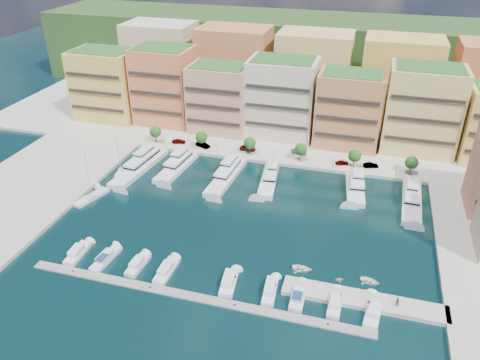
{
  "coord_description": "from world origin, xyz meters",
  "views": [
    {
      "loc": [
        25.5,
        -94.29,
        66.18
      ],
      "look_at": [
        -3.89,
        8.12,
        6.0
      ],
      "focal_mm": 35.0,
      "sensor_mm": 36.0,
      "label": 1
    }
  ],
  "objects_px": {
    "tree_2": "(250,143)",
    "yacht_6": "(412,199)",
    "yacht_2": "(227,174)",
    "tender_1": "(339,279)",
    "car_5": "(371,165)",
    "car_4": "(342,163)",
    "person_1": "(397,301)",
    "yacht_1": "(177,166)",
    "tree_5": "(412,163)",
    "lamppost_0": "(164,139)",
    "lamppost_2": "(273,152)",
    "person_0": "(341,296)",
    "cruiser_0": "(78,253)",
    "sailboat_2": "(120,177)",
    "yacht_3": "(270,178)",
    "yacht_0": "(141,165)",
    "cruiser_8": "(335,304)",
    "car_0": "(179,141)",
    "tree_4": "(355,156)",
    "tree_3": "(301,149)",
    "tree_0": "(155,132)",
    "cruiser_6": "(270,291)",
    "cruiser_3": "(166,271)",
    "yacht_5": "(355,187)",
    "tender_2": "(370,281)",
    "lamppost_1": "(217,145)",
    "sailboat_1": "(91,198)",
    "lamppost_4": "(397,167)",
    "tree_1": "(201,137)",
    "cruiser_2": "(138,265)",
    "tender_0": "(302,269)",
    "cruiser_5": "(229,283)",
    "car_1": "(203,145)",
    "cruiser_7": "(298,297)",
    "car_3": "(299,152)",
    "lamppost_3": "(333,159)",
    "cruiser_9": "(374,311)"
  },
  "relations": [
    {
      "from": "yacht_2",
      "to": "tender_1",
      "type": "height_order",
      "value": "yacht_2"
    },
    {
      "from": "yacht_3",
      "to": "person_1",
      "type": "height_order",
      "value": "yacht_3"
    },
    {
      "from": "tree_2",
      "to": "cruiser_0",
      "type": "bearing_deg",
      "value": -112.72
    },
    {
      "from": "tree_0",
      "to": "person_0",
      "type": "height_order",
      "value": "tree_0"
    },
    {
      "from": "yacht_6",
      "to": "tender_2",
      "type": "xyz_separation_m",
      "value": [
        -9.19,
        -34.9,
        -0.79
      ]
    },
    {
      "from": "lamppost_3",
      "to": "yacht_2",
      "type": "bearing_deg",
      "value": -156.15
    },
    {
      "from": "lamppost_4",
      "to": "tender_1",
      "type": "xyz_separation_m",
      "value": [
        -11.17,
        -48.31,
        -3.39
      ]
    },
    {
      "from": "tree_2",
      "to": "sailboat_2",
      "type": "height_order",
      "value": "sailboat_2"
    },
    {
      "from": "lamppost_2",
      "to": "cruiser_5",
      "type": "bearing_deg",
      "value": -86.81
    },
    {
      "from": "sailboat_1",
      "to": "lamppost_4",
      "type": "bearing_deg",
      "value": 23.22
    },
    {
      "from": "yacht_2",
      "to": "car_0",
      "type": "xyz_separation_m",
      "value": [
        -21.72,
        16.38,
        0.55
      ]
    },
    {
      "from": "lamppost_0",
      "to": "yacht_1",
      "type": "bearing_deg",
      "value": -51.12
    },
    {
      "from": "tree_0",
      "to": "cruiser_2",
      "type": "relative_size",
      "value": 0.74
    },
    {
      "from": "tree_4",
      "to": "yacht_1",
      "type": "distance_m",
      "value": 52.7
    },
    {
      "from": "car_4",
      "to": "lamppost_2",
      "type": "bearing_deg",
      "value": 77.1
    },
    {
      "from": "tree_4",
      "to": "cruiser_3",
      "type": "distance_m",
      "value": 67.84
    },
    {
      "from": "tree_1",
      "to": "cruiser_0",
      "type": "height_order",
      "value": "tree_1"
    },
    {
      "from": "car_0",
      "to": "tender_0",
      "type": "bearing_deg",
      "value": -149.26
    },
    {
      "from": "car_5",
      "to": "person_0",
      "type": "bearing_deg",
      "value": 159.45
    },
    {
      "from": "lamppost_4",
      "to": "tender_2",
      "type": "height_order",
      "value": "lamppost_4"
    },
    {
      "from": "car_4",
      "to": "person_1",
      "type": "bearing_deg",
      "value": 174.09
    },
    {
      "from": "lamppost_1",
      "to": "cruiser_6",
      "type": "distance_m",
      "value": 63.33
    },
    {
      "from": "car_1",
      "to": "car_4",
      "type": "xyz_separation_m",
      "value": [
        44.45,
        0.01,
        -0.16
      ]
    },
    {
      "from": "lamppost_0",
      "to": "tree_3",
      "type": "bearing_deg",
      "value": 2.99
    },
    {
      "from": "tree_4",
      "to": "tender_1",
      "type": "distance_m",
      "value": 50.8
    },
    {
      "from": "yacht_0",
      "to": "cruiser_6",
      "type": "distance_m",
      "value": 64.47
    },
    {
      "from": "cruiser_0",
      "to": "sailboat_2",
      "type": "bearing_deg",
      "value": 103.42
    },
    {
      "from": "tree_2",
      "to": "yacht_0",
      "type": "xyz_separation_m",
      "value": [
        -29.38,
        -16.39,
        -3.53
      ]
    },
    {
      "from": "tree_1",
      "to": "car_0",
      "type": "bearing_deg",
      "value": 171.03
    },
    {
      "from": "yacht_5",
      "to": "sailboat_2",
      "type": "height_order",
      "value": "sailboat_2"
    },
    {
      "from": "car_3",
      "to": "car_0",
      "type": "bearing_deg",
      "value": 104.11
    },
    {
      "from": "cruiser_6",
      "to": "car_4",
      "type": "distance_m",
      "value": 59.49
    },
    {
      "from": "tender_2",
      "to": "tender_0",
      "type": "distance_m",
      "value": 14.15
    },
    {
      "from": "car_5",
      "to": "car_0",
      "type": "bearing_deg",
      "value": 72.59
    },
    {
      "from": "tree_0",
      "to": "cruiser_6",
      "type": "xyz_separation_m",
      "value": [
        51.78,
        -58.09,
        -4.2
      ]
    },
    {
      "from": "cruiser_9",
      "to": "car_3",
      "type": "distance_m",
      "value": 67.34
    },
    {
      "from": "tree_1",
      "to": "car_0",
      "type": "distance_m",
      "value": 9.13
    },
    {
      "from": "yacht_0",
      "to": "car_4",
      "type": "relative_size",
      "value": 6.68
    },
    {
      "from": "lamppost_0",
      "to": "cruiser_5",
      "type": "relative_size",
      "value": 0.51
    },
    {
      "from": "car_5",
      "to": "lamppost_1",
      "type": "bearing_deg",
      "value": 77.0
    },
    {
      "from": "yacht_2",
      "to": "car_5",
      "type": "bearing_deg",
      "value": 22.26
    },
    {
      "from": "tender_1",
      "to": "car_1",
      "type": "xyz_separation_m",
      "value": [
        -48.73,
        51.35,
        1.4
      ]
    },
    {
      "from": "yacht_1",
      "to": "tree_5",
      "type": "bearing_deg",
      "value": 11.68
    },
    {
      "from": "tree_2",
      "to": "yacht_6",
      "type": "distance_m",
      "value": 50.41
    },
    {
      "from": "cruiser_7",
      "to": "cruiser_8",
      "type": "height_order",
      "value": "cruiser_7"
    },
    {
      "from": "lamppost_2",
      "to": "person_0",
      "type": "xyz_separation_m",
      "value": [
        25.64,
        -54.77,
        -2.03
      ]
    },
    {
      "from": "yacht_0",
      "to": "cruiser_8",
      "type": "xyz_separation_m",
      "value": [
        62.13,
        -41.7,
        -0.66
      ]
    },
    {
      "from": "cruiser_2",
      "to": "tender_0",
      "type": "relative_size",
      "value": 1.72
    },
    {
      "from": "yacht_2",
      "to": "tender_2",
      "type": "bearing_deg",
      "value": -39.45
    },
    {
      "from": "tree_5",
      "to": "car_5",
      "type": "height_order",
      "value": "tree_5"
    }
  ]
}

